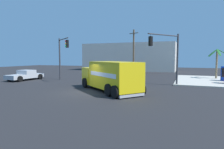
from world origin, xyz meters
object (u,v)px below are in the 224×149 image
traffic_light_primary (62,52)px  traffic_light_secondary (168,51)px  delivery_truck (110,76)px  palm_tree_far (217,59)px  utility_pole (134,51)px  pickup_silver (26,75)px

traffic_light_primary → traffic_light_secondary: traffic_light_primary is taller
delivery_truck → traffic_light_secondary: size_ratio=1.36×
traffic_light_primary → palm_tree_far: bearing=25.0°
delivery_truck → utility_pole: size_ratio=0.89×
pickup_silver → palm_tree_far: (24.76, 10.64, 2.24)m
delivery_truck → traffic_light_primary: bearing=149.1°
pickup_silver → traffic_light_secondary: bearing=3.1°
delivery_truck → palm_tree_far: bearing=54.5°
palm_tree_far → utility_pole: size_ratio=0.49×
traffic_light_primary → palm_tree_far: 21.72m
traffic_light_secondary → pickup_silver: size_ratio=1.05×
traffic_light_primary → pickup_silver: (-5.09, -1.45, -3.08)m
pickup_silver → utility_pole: (10.94, 16.64, 3.69)m
delivery_truck → palm_tree_far: 18.10m
traffic_light_secondary → palm_tree_far: size_ratio=1.32×
traffic_light_primary → traffic_light_secondary: (13.85, -0.41, 0.03)m
delivery_truck → pickup_silver: bearing=164.2°
palm_tree_far → pickup_silver: bearing=-156.7°
traffic_light_primary → utility_pole: 16.29m
delivery_truck → pickup_silver: delivery_truck is taller
delivery_truck → palm_tree_far: size_ratio=1.80×
traffic_light_primary → traffic_light_secondary: bearing=-1.7°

